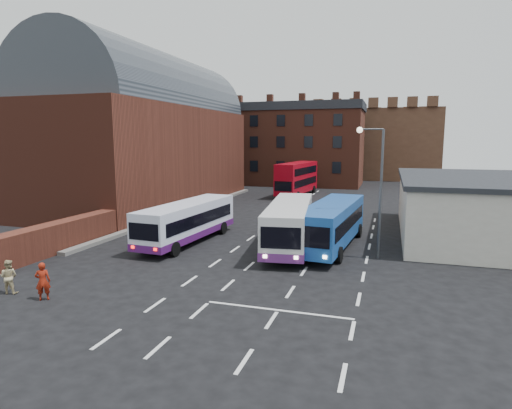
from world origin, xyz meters
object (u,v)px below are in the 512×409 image
(bus_white_outbound, at_px, (188,219))
(pedestrian_red, at_px, (43,281))
(bus_red_double, at_px, (297,178))
(bus_white_inbound, at_px, (290,221))
(street_lamp, at_px, (377,181))
(pedestrian_beige, at_px, (9,277))
(bus_blue, at_px, (332,222))

(bus_white_outbound, height_order, pedestrian_red, bus_white_outbound)
(bus_red_double, bearing_deg, pedestrian_red, 91.15)
(bus_white_inbound, relative_size, pedestrian_red, 6.44)
(bus_white_outbound, height_order, street_lamp, street_lamp)
(pedestrian_red, height_order, pedestrian_beige, pedestrian_red)
(bus_blue, distance_m, bus_red_double, 25.71)
(bus_white_outbound, relative_size, pedestrian_beige, 6.42)
(street_lamp, distance_m, pedestrian_red, 17.46)
(pedestrian_red, distance_m, pedestrian_beige, 2.07)
(pedestrian_red, bearing_deg, bus_white_inbound, -159.05)
(bus_white_outbound, xyz_separation_m, bus_red_double, (1.89, 25.98, 0.58))
(bus_white_outbound, relative_size, pedestrian_red, 5.96)
(pedestrian_beige, bearing_deg, street_lamp, -160.68)
(bus_white_inbound, height_order, pedestrian_beige, bus_white_inbound)
(bus_red_double, bearing_deg, pedestrian_beige, 87.98)
(bus_white_outbound, bearing_deg, bus_blue, 12.11)
(bus_white_outbound, xyz_separation_m, pedestrian_red, (-1.19, -11.35, -0.74))
(bus_white_inbound, relative_size, bus_blue, 1.01)
(pedestrian_red, bearing_deg, bus_red_double, -130.15)
(bus_white_outbound, height_order, bus_red_double, bus_red_double)
(bus_white_outbound, relative_size, bus_white_inbound, 0.93)
(bus_blue, height_order, pedestrian_red, bus_blue)
(bus_white_inbound, bearing_deg, street_lamp, 159.76)
(bus_white_outbound, distance_m, bus_white_inbound, 6.81)
(bus_red_double, distance_m, pedestrian_beige, 37.51)
(bus_white_outbound, height_order, bus_blue, bus_blue)
(bus_blue, bearing_deg, bus_red_double, -68.24)
(bus_white_inbound, distance_m, pedestrian_red, 14.42)
(bus_blue, bearing_deg, pedestrian_red, 55.34)
(bus_white_inbound, bearing_deg, pedestrian_red, 48.50)
(bus_white_outbound, distance_m, street_lamp, 12.36)
(bus_white_inbound, xyz_separation_m, bus_blue, (2.55, 0.74, -0.01))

